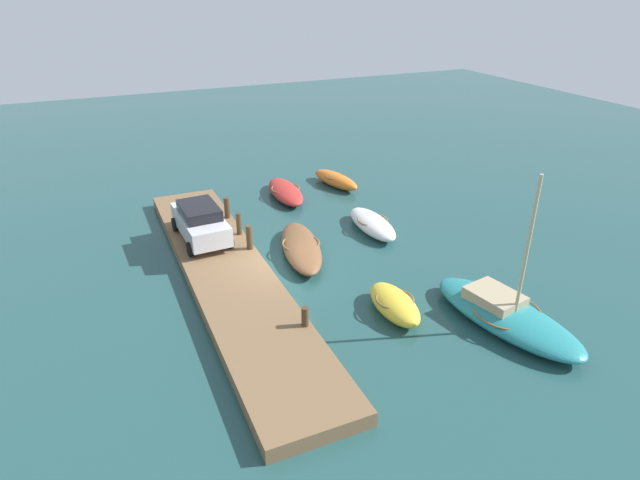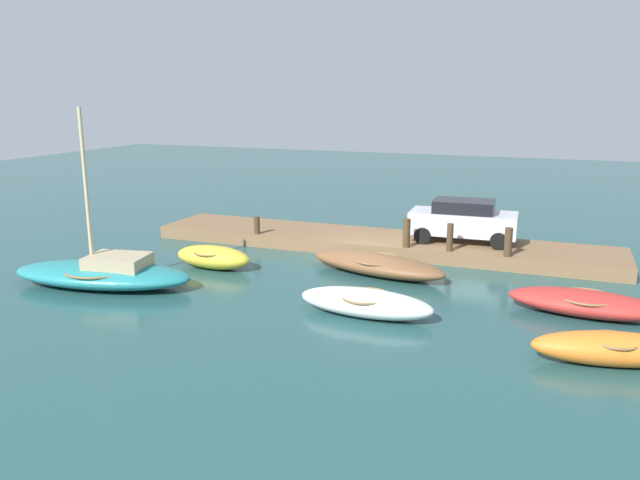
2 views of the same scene
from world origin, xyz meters
name	(u,v)px [view 2 (image 2 of 2)]	position (x,y,z in m)	size (l,w,h in m)	color
ground_plane	(362,261)	(0.00, 0.00, 0.00)	(84.00, 84.00, 0.00)	#234C4C
dock_platform	(378,242)	(0.00, -2.08, 0.26)	(18.81, 3.25, 0.52)	brown
dinghy_yellow	(213,257)	(4.76, 2.88, 0.41)	(3.06, 1.54, 0.81)	gold
motorboat_brown	(377,264)	(-1.01, 1.51, 0.37)	(5.41, 2.77, 0.73)	brown
rowboat_white	(366,303)	(-1.89, 5.63, 0.39)	(4.02, 1.58, 0.76)	white
sailboat_teal	(104,273)	(6.98, 6.11, 0.46)	(6.45, 3.37, 5.80)	teal
rowboat_orange	(613,348)	(-8.29, 6.69, 0.40)	(3.90, 1.94, 0.79)	orange
rowboat_red	(586,303)	(-7.76, 3.31, 0.37)	(4.40, 1.84, 0.72)	#B72D28
mooring_post_west	(508,242)	(-5.21, -0.71, 1.04)	(0.27, 0.27, 1.04)	#47331E
mooring_post_mid_west	(450,237)	(-3.14, -0.71, 1.03)	(0.24, 0.24, 1.04)	#47331E
mooring_post_mid_east	(407,233)	(-1.51, -0.71, 1.06)	(0.27, 0.27, 1.10)	#47331E
mooring_post_east	(257,225)	(4.81, -0.71, 0.88)	(0.24, 0.24, 0.72)	#47331E
parked_car	(463,220)	(-3.33, -2.41, 1.38)	(4.14, 2.10, 1.65)	silver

